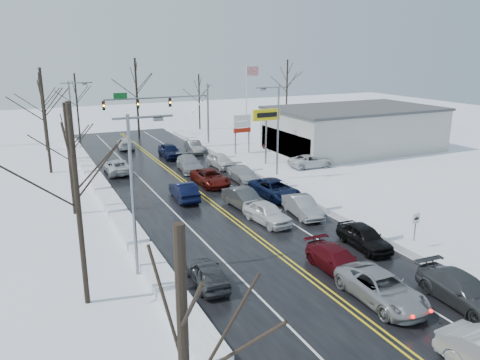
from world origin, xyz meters
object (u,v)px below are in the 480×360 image
oncoming_car_0 (184,199)px  tires_plus_sign (266,119)px  dealership_building (354,129)px  traffic_signal_mast (170,106)px  flagpole (248,96)px

oncoming_car_0 → tires_plus_sign: bearing=-142.2°
oncoming_car_0 → dealership_building: bearing=-154.5°
traffic_signal_mast → flagpole: bearing=9.7°
flagpole → oncoming_car_0: flagpole is taller
tires_plus_sign → oncoming_car_0: (-12.25, -8.27, -4.99)m
traffic_signal_mast → tires_plus_sign: size_ratio=2.21×
traffic_signal_mast → oncoming_car_0: traffic_signal_mast is taller
dealership_building → oncoming_car_0: size_ratio=4.41×
traffic_signal_mast → flagpole: (11.72, 2.01, 0.45)m
tires_plus_sign → dealership_building: tires_plus_sign is taller
flagpole → tires_plus_sign: bearing=-108.4°
dealership_building → traffic_signal_mast: bearing=154.1°
traffic_signal_mast → tires_plus_sign: (7.05, -12.00, -0.49)m
traffic_signal_mast → flagpole: size_ratio=1.33×
traffic_signal_mast → dealership_building: 23.01m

